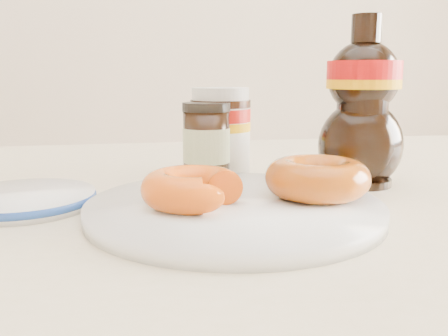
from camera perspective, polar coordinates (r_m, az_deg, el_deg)
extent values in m
cube|color=beige|center=(0.52, 3.50, -5.62)|extent=(1.40, 0.90, 0.04)
cylinder|color=white|center=(0.45, 1.19, -4.65)|extent=(0.27, 0.27, 0.01)
torus|color=white|center=(0.45, 1.19, -4.54)|extent=(0.27, 0.27, 0.01)
torus|color=#D8540C|center=(0.44, -3.66, -2.33)|extent=(0.09, 0.09, 0.03)
torus|color=#924409|center=(0.48, 10.61, -1.11)|extent=(0.11, 0.11, 0.03)
cylinder|color=white|center=(0.65, -0.40, 3.51)|extent=(0.08, 0.08, 0.09)
cylinder|color=#7E0A04|center=(0.65, -0.41, 6.09)|extent=(0.08, 0.08, 0.02)
cylinder|color=#D89905|center=(0.65, -0.41, 4.79)|extent=(0.08, 0.08, 0.01)
cylinder|color=black|center=(0.65, -0.41, 7.38)|extent=(0.08, 0.08, 0.01)
cylinder|color=white|center=(0.64, -0.41, 8.36)|extent=(0.07, 0.07, 0.02)
cylinder|color=black|center=(0.61, -2.02, 2.66)|extent=(0.06, 0.06, 0.08)
cylinder|color=beige|center=(0.61, -2.02, 2.66)|extent=(0.06, 0.06, 0.04)
cylinder|color=black|center=(0.61, -2.05, 6.98)|extent=(0.06, 0.06, 0.01)
cylinder|color=white|center=(0.52, -21.95, -3.36)|extent=(0.14, 0.14, 0.01)
torus|color=navy|center=(0.52, -21.96, -3.21)|extent=(0.14, 0.14, 0.01)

